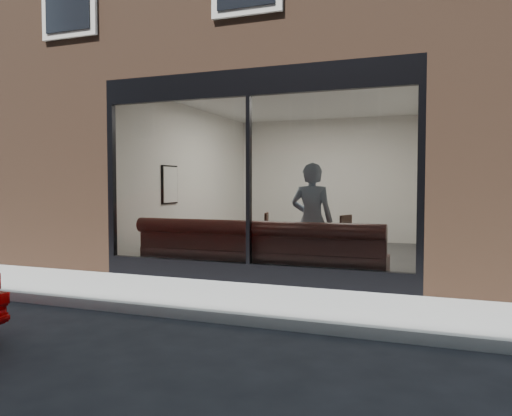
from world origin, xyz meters
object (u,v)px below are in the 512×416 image
at_px(cafe_table_left, 189,224).
at_px(cafe_chair_left, 257,249).
at_px(banquette, 258,264).
at_px(person, 312,221).
at_px(cafe_table_right, 332,231).
at_px(cafe_chair_right, 336,254).

xyz_separation_m(cafe_table_left, cafe_chair_left, (1.13, 0.61, -0.50)).
height_order(banquette, person, person).
relative_size(person, cafe_table_left, 2.93).
bearing_deg(cafe_chair_left, cafe_table_left, 15.06).
xyz_separation_m(person, cafe_table_left, (-2.54, 0.67, -0.18)).
height_order(banquette, cafe_chair_left, banquette).
height_order(person, cafe_table_right, person).
bearing_deg(person, cafe_chair_left, -42.95).
bearing_deg(cafe_table_left, person, -14.75).
height_order(person, cafe_chair_right, person).
distance_m(banquette, cafe_table_left, 2.07).
xyz_separation_m(person, cafe_chair_right, (0.15, 1.19, -0.68)).
xyz_separation_m(banquette, cafe_chair_left, (-0.62, 1.60, 0.01)).
distance_m(cafe_table_left, cafe_chair_right, 2.79).
xyz_separation_m(cafe_chair_left, cafe_chair_right, (1.56, -0.10, 0.00)).
relative_size(person, cafe_table_right, 3.34).
distance_m(cafe_table_left, cafe_table_right, 2.82).
bearing_deg(person, banquette, 21.07).
relative_size(banquette, cafe_chair_left, 10.18).
distance_m(banquette, cafe_table_right, 1.31).
bearing_deg(cafe_chair_left, banquette, 97.77).
bearing_deg(banquette, cafe_chair_left, 111.22).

